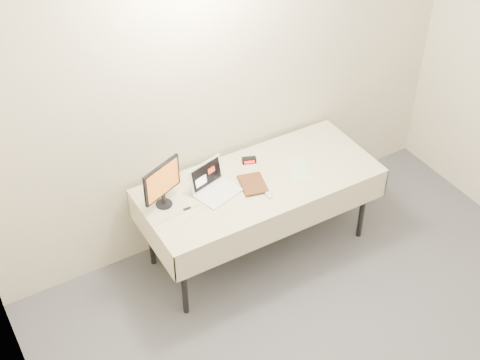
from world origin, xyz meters
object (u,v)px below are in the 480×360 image
table (260,186)px  book (241,175)px  monitor (162,182)px  laptop (213,186)px

table → book: (-0.17, -0.01, 0.19)m
book → table: bearing=16.5°
table → book: 0.25m
monitor → book: 0.60m
table → monitor: 0.81m
table → laptop: laptop is taller
laptop → book: (0.20, -0.07, 0.07)m
laptop → monitor: monitor is taller
table → laptop: bearing=170.0°
laptop → book: bearing=-35.4°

